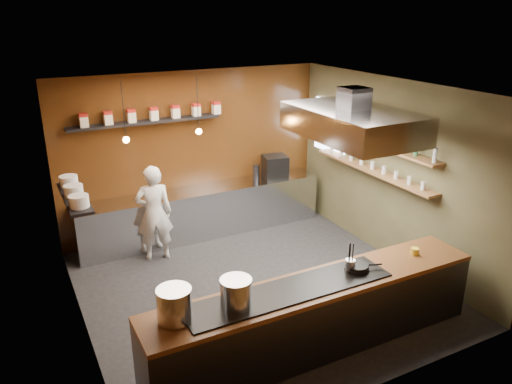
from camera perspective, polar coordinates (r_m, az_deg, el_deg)
floor at (r=7.77m, az=0.12°, el=-10.84°), size 5.00×5.00×0.00m
back_wall at (r=9.29m, az=-7.05°, el=4.44°), size 5.00×0.00×5.00m
left_wall at (r=6.44m, az=-20.07°, el=-4.07°), size 0.00×5.00×5.00m
right_wall at (r=8.50m, az=15.26°, el=2.34°), size 0.00×5.00×5.00m
ceiling at (r=6.72m, az=0.13°, el=11.59°), size 5.00×5.00×0.00m
window_pane at (r=9.63m, az=8.47°, el=7.40°), size 0.00×1.00×1.00m
prep_counter at (r=9.34m, az=-6.05°, el=-2.26°), size 4.60×0.65×0.90m
pass_counter at (r=6.37m, az=6.96°, el=-13.82°), size 4.40×0.72×0.94m
tin_shelf at (r=8.73m, az=-12.50°, el=7.82°), size 2.60×0.26×0.04m
plate_shelf at (r=7.36m, az=-20.04°, el=-0.58°), size 0.30×1.40×0.04m
bottle_shelf_upper at (r=8.49m, az=13.37°, el=5.46°), size 0.26×2.80×0.04m
bottle_shelf_lower at (r=8.62m, az=13.11°, el=2.44°), size 0.26×2.80×0.04m
extractor_hood at (r=7.18m, az=10.96°, el=7.77°), size 1.20×2.00×0.72m
pendant_left at (r=8.00m, az=-14.65°, el=6.15°), size 0.10×0.10×0.95m
pendant_right at (r=8.33m, az=-6.57°, el=7.24°), size 0.10×0.10×0.95m
storage_tins at (r=8.74m, az=-11.61°, el=8.78°), size 2.43×0.13×0.22m
plate_stacks at (r=7.33m, az=-20.13°, el=0.15°), size 0.26×1.16×0.16m
bottles at (r=8.46m, az=13.44°, el=6.37°), size 0.06×2.66×0.24m
wine_glasses at (r=8.59m, az=13.16°, el=2.98°), size 0.07×2.37×0.13m
stockpot_large at (r=5.39m, az=-9.30°, el=-12.55°), size 0.44×0.44×0.36m
stockpot_small at (r=5.55m, az=-2.29°, el=-11.44°), size 0.44×0.44×0.33m
utensil_crock at (r=6.35m, az=10.71°, el=-8.27°), size 0.16×0.16×0.16m
frying_pan at (r=6.42m, az=11.47°, el=-8.42°), size 0.47×0.31×0.08m
butter_jar at (r=7.03m, az=17.68°, el=-6.48°), size 0.13×0.13×0.09m
espresso_machine at (r=9.68m, az=2.19°, el=2.90°), size 0.51×0.50×0.44m
chef at (r=8.43m, az=-11.57°, el=-2.39°), size 0.67×0.50×1.65m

